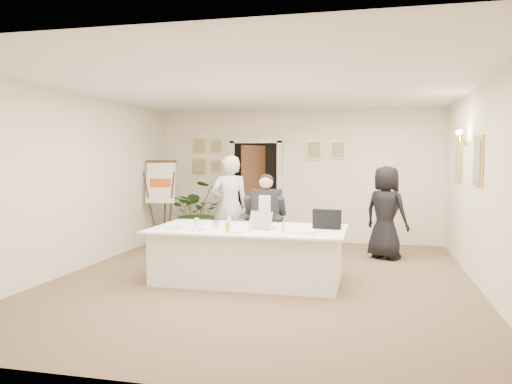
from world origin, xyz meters
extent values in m
plane|color=brown|center=(0.00, 0.00, 0.00)|extent=(7.00, 7.00, 0.00)
cube|color=white|center=(0.00, 0.00, 2.80)|extent=(6.00, 7.00, 0.02)
cube|color=beige|center=(0.00, 3.50, 1.40)|extent=(6.00, 0.10, 2.80)
cube|color=beige|center=(0.00, -3.50, 1.40)|extent=(6.00, 0.10, 2.80)
cube|color=beige|center=(-3.00, 0.00, 1.40)|extent=(0.10, 7.00, 2.80)
cube|color=beige|center=(3.00, 0.00, 1.40)|extent=(0.10, 7.00, 2.80)
cube|color=black|center=(-0.90, 3.47, 1.05)|extent=(0.92, 0.06, 2.10)
cube|color=white|center=(-1.42, 3.44, 1.05)|extent=(0.10, 0.06, 2.20)
cube|color=white|center=(-0.38, 3.44, 1.05)|extent=(0.10, 0.06, 2.20)
cube|color=#342010|center=(-0.85, 3.05, 1.03)|extent=(0.33, 0.81, 2.02)
cube|color=white|center=(-0.18, -0.09, 0.38)|extent=(2.60, 1.30, 0.75)
cube|color=white|center=(-0.18, -0.09, 0.76)|extent=(2.78, 1.48, 0.03)
cube|color=white|center=(-2.64, 2.34, 1.28)|extent=(0.61, 0.27, 0.83)
imported|color=silver|center=(-0.95, 1.60, 0.91)|extent=(0.79, 0.66, 1.83)
imported|color=black|center=(1.80, 2.00, 0.82)|extent=(0.96, 0.87, 1.65)
imported|color=#29511B|center=(-2.00, 2.84, 0.66)|extent=(1.54, 1.49, 1.31)
cube|color=black|center=(0.93, 0.06, 0.91)|extent=(0.41, 0.17, 0.28)
cube|color=white|center=(0.66, -0.39, 0.79)|extent=(0.32, 0.22, 0.03)
cylinder|color=white|center=(-1.21, -0.39, 0.78)|extent=(0.22, 0.22, 0.01)
cylinder|color=white|center=(-0.83, -0.46, 0.78)|extent=(0.25, 0.25, 0.01)
cylinder|color=white|center=(-0.25, -0.62, 0.78)|extent=(0.25, 0.25, 0.01)
cylinder|color=silver|center=(-0.93, -0.22, 0.84)|extent=(0.08, 0.08, 0.14)
cylinder|color=silver|center=(-0.07, -0.43, 0.84)|extent=(0.08, 0.08, 0.14)
cylinder|color=silver|center=(0.38, -0.44, 0.84)|extent=(0.07, 0.07, 0.14)
cylinder|color=silver|center=(-0.54, 0.14, 0.84)|extent=(0.06, 0.06, 0.14)
cylinder|color=gold|center=(-0.37, -0.53, 0.84)|extent=(0.07, 0.07, 0.13)
cylinder|color=silver|center=(-0.64, -0.24, 0.83)|extent=(0.11, 0.11, 0.11)
camera|label=1|loc=(1.54, -7.04, 1.80)|focal=35.00mm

